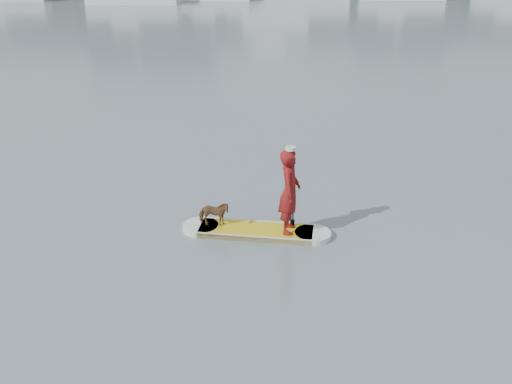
{
  "coord_description": "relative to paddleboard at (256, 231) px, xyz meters",
  "views": [
    {
      "loc": [
        -2.99,
        -11.8,
        6.07
      ],
      "look_at": [
        -2.25,
        -0.77,
        1.0
      ],
      "focal_mm": 40.0,
      "sensor_mm": 36.0,
      "label": 1
    }
  ],
  "objects": [
    {
      "name": "paddler",
      "position": [
        0.7,
        -0.15,
        1.0
      ],
      "size": [
        0.58,
        0.76,
        1.87
      ],
      "primitive_type": "imported",
      "rotation": [
        0.0,
        0.0,
        1.36
      ],
      "color": "maroon",
      "rests_on": "paddleboard"
    },
    {
      "name": "ground",
      "position": [
        2.25,
        0.77,
        -0.06
      ],
      "size": [
        140.0,
        140.0,
        0.0
      ],
      "primitive_type": "plane",
      "color": "slate",
      "rests_on": "ground"
    },
    {
      "name": "white_cap",
      "position": [
        0.7,
        -0.15,
        1.97
      ],
      "size": [
        0.22,
        0.22,
        0.07
      ],
      "primitive_type": "cylinder",
      "color": "silver",
      "rests_on": "paddler"
    },
    {
      "name": "dog",
      "position": [
        -0.92,
        0.19,
        0.35
      ],
      "size": [
        0.72,
        0.41,
        0.58
      ],
      "primitive_type": "imported",
      "rotation": [
        0.0,
        0.0,
        1.43
      ],
      "color": "brown",
      "rests_on": "paddleboard"
    },
    {
      "name": "paddle",
      "position": [
        0.82,
        0.1,
        0.74
      ],
      "size": [
        0.1,
        0.3,
        2.0
      ],
      "rotation": [
        0.0,
        0.0,
        -0.21
      ],
      "color": "black",
      "rests_on": "ground"
    },
    {
      "name": "paddleboard",
      "position": [
        0.0,
        0.0,
        0.0
      ],
      "size": [
        3.25,
        1.32,
        0.12
      ],
      "rotation": [
        0.0,
        0.0,
        -0.21
      ],
      "color": "gold",
      "rests_on": "ground"
    }
  ]
}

